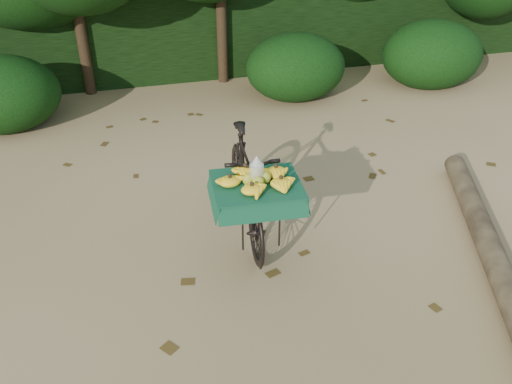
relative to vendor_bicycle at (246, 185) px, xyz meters
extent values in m
plane|color=tan|center=(0.22, -0.81, -0.57)|extent=(80.00, 80.00, 0.00)
imported|color=black|center=(0.00, 0.02, -0.02)|extent=(0.67, 1.89, 1.11)
cube|color=black|center=(-0.05, -0.57, 0.34)|extent=(0.44, 0.52, 0.03)
cube|color=#134829|center=(-0.05, -0.57, 0.36)|extent=(0.85, 0.73, 0.01)
ellipsoid|color=#9B9C25|center=(0.03, -0.58, 0.42)|extent=(0.11, 0.09, 0.12)
ellipsoid|color=#9B9C25|center=(-0.04, -0.51, 0.42)|extent=(0.11, 0.09, 0.12)
ellipsoid|color=#9B9C25|center=(-0.12, -0.57, 0.42)|extent=(0.11, 0.09, 0.12)
ellipsoid|color=#9B9C25|center=(-0.05, -0.64, 0.42)|extent=(0.11, 0.09, 0.12)
cylinder|color=#EAE5C6|center=(-0.04, -0.56, 0.47)|extent=(0.13, 0.13, 0.17)
cylinder|color=brown|center=(2.24, -1.05, -0.45)|extent=(1.47, 3.27, 0.25)
cube|color=black|center=(0.22, 5.49, 0.33)|extent=(26.00, 1.80, 1.80)
camera|label=1|loc=(-1.15, -4.61, 2.89)|focal=38.00mm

